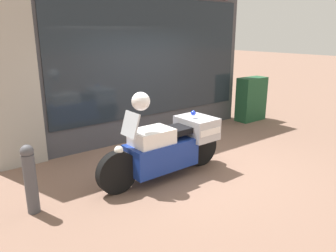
{
  "coord_description": "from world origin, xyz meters",
  "views": [
    {
      "loc": [
        -3.84,
        -4.3,
        2.4
      ],
      "look_at": [
        -0.31,
        0.34,
        0.71
      ],
      "focal_mm": 35.0,
      "sensor_mm": 36.0,
      "label": 1
    }
  ],
  "objects_px": {
    "street_bollard": "(30,178)",
    "utility_cabinet": "(251,99)",
    "paramedic_motorcycle": "(170,145)",
    "white_helmet": "(141,101)"
  },
  "relations": [
    {
      "from": "street_bollard",
      "to": "utility_cabinet",
      "type": "bearing_deg",
      "value": 12.3
    },
    {
      "from": "paramedic_motorcycle",
      "to": "white_helmet",
      "type": "height_order",
      "value": "white_helmet"
    },
    {
      "from": "street_bollard",
      "to": "paramedic_motorcycle",
      "type": "bearing_deg",
      "value": -4.37
    },
    {
      "from": "paramedic_motorcycle",
      "to": "utility_cabinet",
      "type": "bearing_deg",
      "value": -160.58
    },
    {
      "from": "utility_cabinet",
      "to": "street_bollard",
      "type": "height_order",
      "value": "utility_cabinet"
    },
    {
      "from": "utility_cabinet",
      "to": "white_helmet",
      "type": "distance_m",
      "value": 4.91
    },
    {
      "from": "white_helmet",
      "to": "street_bollard",
      "type": "bearing_deg",
      "value": 173.63
    },
    {
      "from": "paramedic_motorcycle",
      "to": "utility_cabinet",
      "type": "xyz_separation_m",
      "value": [
        4.02,
        1.53,
        0.05
      ]
    },
    {
      "from": "utility_cabinet",
      "to": "street_bollard",
      "type": "xyz_separation_m",
      "value": [
        -6.25,
        -1.36,
        -0.09
      ]
    },
    {
      "from": "utility_cabinet",
      "to": "paramedic_motorcycle",
      "type": "bearing_deg",
      "value": -159.12
    }
  ]
}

